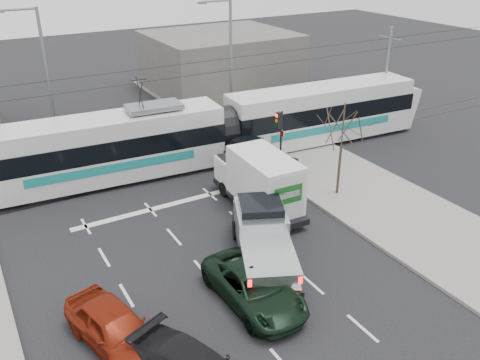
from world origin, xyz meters
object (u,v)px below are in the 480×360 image
silver_pickup (263,234)px  box_truck (259,182)px  red_car (114,327)px  green_car (254,287)px  bare_tree (343,129)px  traffic_signal (280,129)px  street_lamp_far (44,75)px  tram (223,129)px  street_lamp_near (228,60)px  navy_pickup (256,157)px

silver_pickup → box_truck: bearing=84.5°
red_car → green_car: bearing=-18.9°
bare_tree → traffic_signal: size_ratio=1.39×
traffic_signal → box_truck: (-3.32, -3.16, -1.21)m
bare_tree → street_lamp_far: street_lamp_far is taller
tram → street_lamp_near: bearing=61.1°
bare_tree → box_truck: bearing=169.3°
tram → box_truck: size_ratio=4.38×
silver_pickup → red_car: silver_pickup is taller
bare_tree → silver_pickup: (-6.60, -2.91, -2.66)m
traffic_signal → navy_pickup: size_ratio=0.75×
box_truck → bare_tree: bearing=-8.3°
street_lamp_far → green_car: (3.28, -18.80, -4.43)m
bare_tree → navy_pickup: 5.98m
box_truck → red_car: size_ratio=1.40×
green_car → silver_pickup: bearing=50.1°
bare_tree → street_lamp_far: bearing=131.1°
box_truck → red_car: bearing=-146.0°
green_car → red_car: red_car is taller
navy_pickup → red_car: 15.04m
traffic_signal → green_car: size_ratio=0.73×
red_car → street_lamp_far: bearing=69.6°
traffic_signal → tram: size_ratio=0.13×
box_truck → navy_pickup: box_truck is taller
bare_tree → red_car: 14.90m
traffic_signal → red_car: bearing=-144.9°
bare_tree → green_car: size_ratio=1.01×
silver_pickup → box_truck: size_ratio=1.05×
tram → navy_pickup: tram is taller
street_lamp_far → navy_pickup: bearing=-42.4°
traffic_signal → bare_tree: bearing=-74.2°
street_lamp_far → silver_pickup: street_lamp_far is taller
bare_tree → street_lamp_near: street_lamp_near is taller
navy_pickup → street_lamp_far: bearing=113.8°
street_lamp_far → box_truck: bearing=-59.9°
traffic_signal → red_car: (-12.62, -8.88, -1.98)m
traffic_signal → green_car: bearing=-128.4°
bare_tree → navy_pickup: (-2.22, 4.77, -2.85)m
tram → silver_pickup: (-3.64, -10.28, -0.85)m
silver_pickup → red_car: bearing=-140.3°
street_lamp_near → navy_pickup: street_lamp_near is taller
box_truck → green_car: bearing=-121.1°
bare_tree → green_car: 10.49m
red_car → box_truck: bearing=17.3°
tram → green_car: 13.90m
silver_pickup → box_truck: box_truck is taller
bare_tree → red_car: bearing=-160.5°
box_truck → green_car: size_ratio=1.27×
traffic_signal → street_lamp_near: bearing=83.6°
street_lamp_far → tram: bearing=-34.8°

